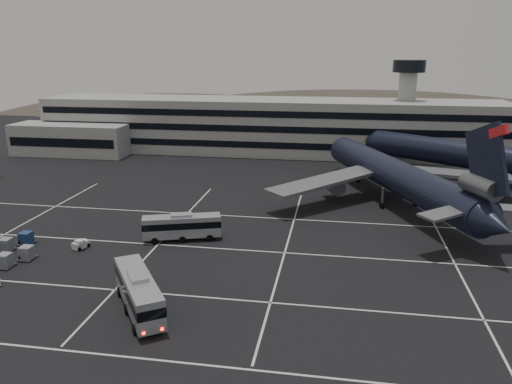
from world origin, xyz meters
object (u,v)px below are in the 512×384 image
at_px(tug_a, 80,244).
at_px(bus_far, 182,226).
at_px(trijet_main, 397,176).
at_px(bus_near, 139,291).

bearing_deg(tug_a, bus_far, 44.05).
bearing_deg(trijet_main, bus_far, -167.18).
bearing_deg(tug_a, trijet_main, 52.74).
xyz_separation_m(bus_near, bus_far, (-1.83, 20.43, -0.21)).
xyz_separation_m(bus_far, tug_a, (-12.88, -5.56, -1.53)).
bearing_deg(bus_far, bus_near, 166.99).
bearing_deg(trijet_main, bus_near, -147.39).
relative_size(trijet_main, bus_far, 4.84).
bearing_deg(bus_far, tug_a, 95.22).
relative_size(trijet_main, bus_near, 4.71).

